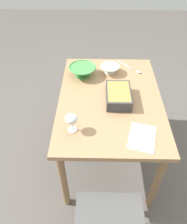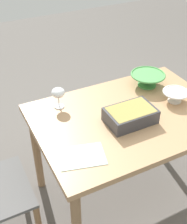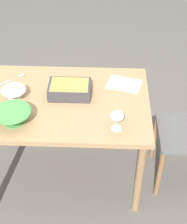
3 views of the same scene
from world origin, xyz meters
TOP-DOWN VIEW (x-y plane):
  - ground_plane at (0.00, 0.00)m, footprint 8.00×8.00m
  - dining_table at (0.00, 0.00)m, footprint 1.14×0.80m
  - wine_glass at (0.35, -0.27)m, footprint 0.08×0.08m
  - casserole_dish at (0.03, 0.06)m, footprint 0.28×0.19m
  - mixing_bowl at (-0.34, 0.01)m, footprint 0.17×0.17m
  - small_bowl at (-0.29, -0.23)m, footprint 0.24×0.24m
  - serving_spoon at (-0.39, 0.22)m, footprint 0.22×0.20m
  - napkin at (0.40, 0.19)m, footprint 0.27×0.22m

SIDE VIEW (x-z plane):
  - ground_plane at x=0.00m, z-range 0.00..0.00m
  - dining_table at x=0.00m, z-range 0.27..1.00m
  - napkin at x=0.40m, z-range 0.72..0.73m
  - serving_spoon at x=-0.39m, z-range 0.72..0.74m
  - mixing_bowl at x=-0.34m, z-range 0.73..0.80m
  - casserole_dish at x=0.03m, z-range 0.73..0.82m
  - small_bowl at x=-0.29m, z-range 0.73..0.82m
  - wine_glass at x=0.35m, z-range 0.75..0.89m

